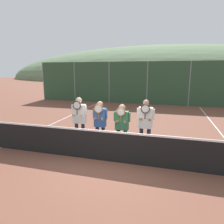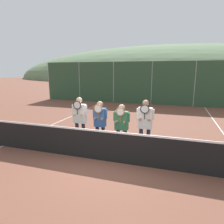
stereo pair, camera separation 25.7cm
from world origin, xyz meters
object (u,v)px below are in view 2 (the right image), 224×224
object	(u,v)px
player_center_left	(100,121)
car_center	(210,91)
car_left_of_center	(156,89)
car_far_left	(109,88)
player_center_right	(121,124)
player_rightmost	(145,122)
player_leftmost	(80,117)

from	to	relation	value
player_center_left	car_center	size ratio (longest dim) A/B	0.39
player_center_left	car_left_of_center	world-z (taller)	car_left_of_center
player_center_left	car_far_left	world-z (taller)	car_far_left
player_center_right	player_rightmost	world-z (taller)	player_rightmost
car_far_left	player_leftmost	bearing A→B (deg)	-75.58
player_leftmost	player_center_left	xyz separation A→B (m)	(0.83, -0.06, -0.06)
player_leftmost	car_far_left	distance (m)	14.29
car_far_left	car_left_of_center	world-z (taller)	car_far_left
player_center_left	car_far_left	size ratio (longest dim) A/B	0.37
player_rightmost	car_far_left	size ratio (longest dim) A/B	0.39
player_leftmost	player_center_left	distance (m)	0.84
player_leftmost	car_center	bearing A→B (deg)	65.39
player_leftmost	car_left_of_center	distance (m)	13.96
car_left_of_center	car_center	distance (m)	4.88
player_center_left	car_left_of_center	size ratio (longest dim) A/B	0.44
car_center	player_center_left	bearing A→B (deg)	-111.61
player_rightmost	car_left_of_center	size ratio (longest dim) A/B	0.47
player_center_right	car_left_of_center	xyz separation A→B (m)	(-0.20, 14.00, -0.08)
player_rightmost	car_center	xyz separation A→B (m)	(3.90, 13.80, -0.22)
player_leftmost	car_center	distance (m)	15.18
car_left_of_center	player_center_left	bearing A→B (deg)	-92.52
player_leftmost	player_center_right	distance (m)	1.65
player_leftmost	player_center_left	world-z (taller)	player_leftmost
player_center_left	car_far_left	distance (m)	14.58
player_center_left	car_left_of_center	distance (m)	13.95
player_center_right	car_left_of_center	bearing A→B (deg)	90.81
car_far_left	car_center	size ratio (longest dim) A/B	1.06
car_center	car_left_of_center	bearing A→B (deg)	179.11
player_center_left	car_left_of_center	bearing A→B (deg)	87.48
player_center_right	car_center	distance (m)	14.69
player_rightmost	car_left_of_center	bearing A→B (deg)	94.05
player_leftmost	car_center	xyz separation A→B (m)	(6.32, 13.80, -0.23)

